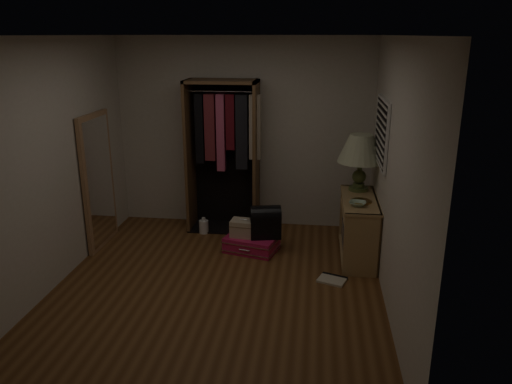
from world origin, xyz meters
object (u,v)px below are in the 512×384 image
table_lamp (361,150)px  white_jug (204,226)px  open_wardrobe (225,143)px  black_bag (265,221)px  floor_mirror (98,181)px  pink_suitcase (252,243)px  console_bookshelf (358,225)px  train_case (244,228)px

table_lamp → white_jug: (-2.03, 0.17, -1.17)m
open_wardrobe → black_bag: 1.26m
floor_mirror → white_jug: floor_mirror is taller
pink_suitcase → open_wardrobe: bearing=136.1°
black_bag → pink_suitcase: bearing=170.7°
black_bag → white_jug: bearing=139.9°
black_bag → table_lamp: 1.46m
console_bookshelf → floor_mirror: 3.27m
pink_suitcase → table_lamp: table_lamp is taller
black_bag → train_case: bearing=171.7°
console_bookshelf → white_jug: bearing=167.0°
console_bookshelf → open_wardrobe: 2.06m
open_wardrobe → table_lamp: (1.76, -0.43, 0.05)m
open_wardrobe → pink_suitcase: bearing=-58.8°
pink_suitcase → train_case: train_case is taller
pink_suitcase → black_bag: (0.17, 0.01, 0.31)m
open_wardrobe → black_bag: bearing=-49.9°
pink_suitcase → black_bag: 0.35m
pink_suitcase → black_bag: size_ratio=1.76×
train_case → table_lamp: size_ratio=0.45×
console_bookshelf → white_jug: (-2.03, 0.47, -0.30)m
pink_suitcase → train_case: size_ratio=2.17×
floor_mirror → train_case: bearing=0.4°
floor_mirror → black_bag: size_ratio=4.08×
open_wardrobe → pink_suitcase: (0.45, -0.75, -1.11)m
console_bookshelf → white_jug: 2.10m
floor_mirror → pink_suitcase: (1.94, 0.02, -0.75)m
pink_suitcase → table_lamp: bearing=28.7°
floor_mirror → black_bag: (2.11, 0.03, -0.45)m
open_wardrobe → table_lamp: bearing=-13.6°
white_jug → console_bookshelf: bearing=-13.0°
console_bookshelf → open_wardrobe: (-1.75, 0.72, 0.82)m
console_bookshelf → open_wardrobe: bearing=157.7°
console_bookshelf → white_jug: console_bookshelf is taller
open_wardrobe → floor_mirror: open_wardrobe is taller
floor_mirror → train_case: (1.84, 0.01, -0.55)m
floor_mirror → train_case: floor_mirror is taller
console_bookshelf → pink_suitcase: bearing=-178.7°
white_jug → pink_suitcase: bearing=-34.3°
table_lamp → pink_suitcase: bearing=-166.1°
floor_mirror → white_jug: 1.52m
open_wardrobe → pink_suitcase: open_wardrobe is taller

